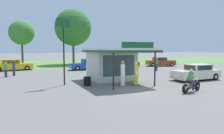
% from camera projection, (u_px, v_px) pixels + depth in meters
% --- Properties ---
extents(ground_plane, '(300.00, 300.00, 0.00)m').
position_uv_depth(ground_plane, '(133.00, 89.00, 14.81)').
color(ground_plane, slate).
extents(grass_verge_strip, '(120.00, 24.00, 0.01)m').
position_uv_depth(grass_verge_strip, '(60.00, 63.00, 42.06)').
color(grass_verge_strip, '#56843D').
rests_on(grass_verge_strip, ground).
extents(service_station_kiosk, '(4.52, 7.03, 3.46)m').
position_uv_depth(service_station_kiosk, '(112.00, 62.00, 19.05)').
color(service_station_kiosk, beige).
rests_on(service_station_kiosk, ground).
extents(gas_pump_nearside, '(0.44, 0.44, 2.03)m').
position_uv_depth(gas_pump_nearside, '(123.00, 75.00, 15.81)').
color(gas_pump_nearside, slate).
rests_on(gas_pump_nearside, ground).
extents(gas_pump_offside, '(0.44, 0.44, 1.96)m').
position_uv_depth(gas_pump_offside, '(136.00, 74.00, 16.32)').
color(gas_pump_offside, slate).
rests_on(gas_pump_offside, ground).
extents(motorcycle_with_rider, '(2.20, 0.87, 1.58)m').
position_uv_depth(motorcycle_with_rider, '(191.00, 83.00, 13.81)').
color(motorcycle_with_rider, black).
rests_on(motorcycle_with_rider, ground).
extents(featured_classic_sedan, '(4.87, 2.00, 1.50)m').
position_uv_depth(featured_classic_sedan, '(196.00, 73.00, 19.25)').
color(featured_classic_sedan, beige).
rests_on(featured_classic_sedan, ground).
extents(parked_car_back_row_left, '(5.20, 2.02, 1.54)m').
position_uv_depth(parked_car_back_row_left, '(88.00, 65.00, 29.10)').
color(parked_car_back_row_left, '#19479E').
rests_on(parked_car_back_row_left, ground).
extents(parked_car_back_row_centre, '(5.36, 3.15, 1.53)m').
position_uv_depth(parked_car_back_row_centre, '(160.00, 62.00, 35.11)').
color(parked_car_back_row_centre, '#993819').
rests_on(parked_car_back_row_centre, ground).
extents(parked_car_back_row_far_left, '(5.49, 2.61, 1.53)m').
position_uv_depth(parked_car_back_row_far_left, '(12.00, 65.00, 27.83)').
color(parked_car_back_row_far_left, gold).
rests_on(parked_car_back_row_far_left, ground).
extents(parked_car_back_row_centre_right, '(5.47, 2.74, 1.43)m').
position_uv_depth(parked_car_back_row_centre_right, '(122.00, 63.00, 32.29)').
color(parked_car_back_row_centre_right, red).
rests_on(parked_car_back_row_centre_right, ground).
extents(bystander_chatting_near_pumps, '(0.34, 0.34, 1.67)m').
position_uv_depth(bystander_chatting_near_pumps, '(14.00, 68.00, 22.29)').
color(bystander_chatting_near_pumps, '#2D3351').
rests_on(bystander_chatting_near_pumps, ground).
extents(bystander_leaning_by_kiosk, '(0.34, 0.34, 1.56)m').
position_uv_depth(bystander_leaning_by_kiosk, '(6.00, 69.00, 21.11)').
color(bystander_leaning_by_kiosk, '#2D3351').
rests_on(bystander_leaning_by_kiosk, ground).
extents(bystander_standing_back_lot, '(0.38, 0.38, 1.75)m').
position_uv_depth(bystander_standing_back_lot, '(157.00, 64.00, 27.70)').
color(bystander_standing_back_lot, '#2D3351').
rests_on(bystander_standing_back_lot, ground).
extents(tree_oak_distant_spare, '(4.73, 4.73, 8.49)m').
position_uv_depth(tree_oak_distant_spare, '(21.00, 33.00, 39.06)').
color(tree_oak_distant_spare, brown).
rests_on(tree_oak_distant_spare, ground).
extents(tree_oak_left, '(7.06, 7.06, 10.64)m').
position_uv_depth(tree_oak_left, '(73.00, 28.00, 39.03)').
color(tree_oak_left, brown).
rests_on(tree_oak_left, ground).
extents(roadside_pole_sign, '(1.10, 0.12, 5.38)m').
position_uv_depth(roadside_pole_sign, '(64.00, 41.00, 16.27)').
color(roadside_pole_sign, black).
rests_on(roadside_pole_sign, ground).
extents(spare_tire_stack, '(0.60, 0.60, 0.72)m').
position_uv_depth(spare_tire_stack, '(87.00, 81.00, 16.28)').
color(spare_tire_stack, black).
rests_on(spare_tire_stack, ground).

